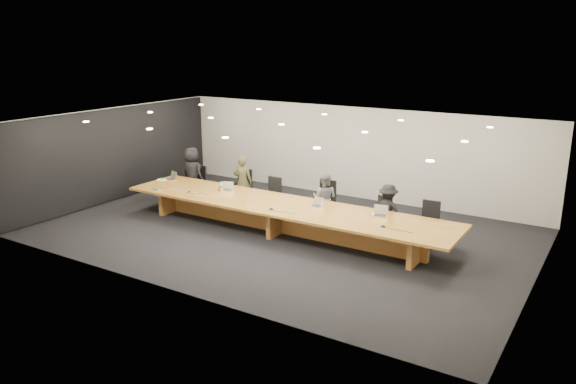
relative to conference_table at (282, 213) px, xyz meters
The scene contains 28 objects.
ground 0.52m from the conference_table, ahead, with size 12.00×12.00×0.00m, color black.
back_wall 4.10m from the conference_table, 90.00° to the left, with size 12.00×0.02×2.80m, color silver.
left_wall_panel 6.00m from the conference_table, behind, with size 0.08×7.84×2.74m, color black.
conference_table is the anchor object (origin of this frame).
chair_far_left 4.19m from the conference_table, 161.24° to the left, with size 0.52×0.52×1.02m, color black, non-canonical shape.
chair_left 2.58m from the conference_table, 149.79° to the left, with size 0.57×0.57×1.12m, color black, non-canonical shape.
chair_mid_left 1.68m from the conference_table, 133.17° to the left, with size 0.53×0.53×1.04m, color black, non-canonical shape.
chair_mid_right 1.29m from the conference_table, 65.42° to the left, with size 0.61×0.61×1.19m, color black, non-canonical shape.
chair_right 2.46m from the conference_table, 28.25° to the left, with size 0.50×0.50×0.99m, color black, non-canonical shape.
chair_far_right 3.60m from the conference_table, 19.75° to the left, with size 0.53×0.53×1.04m, color black, non-canonical shape.
person_a 4.18m from the conference_table, 163.36° to the left, with size 0.78×0.51×1.60m, color black.
person_b 2.47m from the conference_table, 149.77° to the left, with size 0.57×0.37×1.55m, color #37361E.
person_c 1.37m from the conference_table, 65.38° to the left, with size 0.67×0.52×1.38m, color #5D5D60.
person_d 2.65m from the conference_table, 25.46° to the left, with size 0.87×0.50×1.34m, color black.
laptop_a 4.19m from the conference_table, behind, with size 0.32×0.23×0.25m, color tan, non-canonical shape.
laptop_b 2.05m from the conference_table, behind, with size 0.30×0.22×0.23m, color beige, non-canonical shape.
laptop_d 0.94m from the conference_table, 20.10° to the left, with size 0.29×0.21×0.23m, color #C0B393, non-canonical shape.
laptop_e 2.54m from the conference_table, ahead, with size 0.33×0.24×0.26m, color #B6A98B, non-canonical shape.
water_bottle 2.13m from the conference_table, behind, with size 0.07×0.07×0.23m, color silver.
amber_mug 2.17m from the conference_table, behind, with size 0.09×0.09×0.11m, color brown.
paper_cup_near 1.06m from the conference_table, 20.82° to the left, with size 0.08×0.08×0.09m, color white.
paper_cup_far 2.39m from the conference_table, ahead, with size 0.06×0.06×0.08m, color white.
notepad 4.36m from the conference_table, behind, with size 0.27×0.22×0.02m, color white.
lime_gadget 4.37m from the conference_table, behind, with size 0.17×0.09×0.03m, color #57A82D.
av_box 3.74m from the conference_table, behind, with size 0.21×0.16×0.03m, color #AAAAAF.
mic_left 2.81m from the conference_table, behind, with size 0.11×0.11×0.03m, color black.
mic_center 0.56m from the conference_table, 88.36° to the right, with size 0.13×0.13×0.03m, color black.
mic_right 2.87m from the conference_table, ahead, with size 0.13×0.13×0.03m, color black.
Camera 1 is at (7.27, -11.41, 4.78)m, focal length 35.00 mm.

